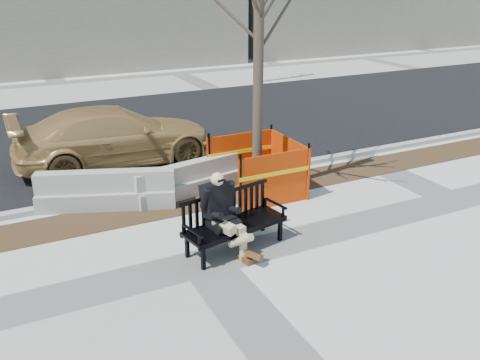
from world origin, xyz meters
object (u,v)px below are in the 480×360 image
object	(u,v)px
bench	(235,248)
jersey_barrier_left	(108,207)
tree_fence	(257,193)
seated_man	(222,251)
sedan	(118,163)
jersey_barrier_right	(188,194)

from	to	relation	value
bench	jersey_barrier_left	xyz separation A→B (m)	(-1.74, 2.96, 0.00)
bench	tree_fence	size ratio (longest dim) A/B	0.30
seated_man	bench	bearing A→B (deg)	-11.54
bench	sedan	size ratio (longest dim) A/B	0.38
sedan	tree_fence	bearing A→B (deg)	-145.60
seated_man	jersey_barrier_left	distance (m)	3.30
bench	tree_fence	xyz separation A→B (m)	(1.63, 2.20, 0.00)
jersey_barrier_right	sedan	bearing A→B (deg)	97.68
sedan	jersey_barrier_left	xyz separation A→B (m)	(-0.91, -2.80, 0.00)
seated_man	tree_fence	world-z (taller)	tree_fence
jersey_barrier_left	jersey_barrier_right	size ratio (longest dim) A/B	1.10
bench	sedan	distance (m)	5.82
tree_fence	jersey_barrier_left	bearing A→B (deg)	167.29
seated_man	sedan	world-z (taller)	sedan
seated_man	jersey_barrier_left	size ratio (longest dim) A/B	0.52
sedan	seated_man	bearing A→B (deg)	-174.75
sedan	jersey_barrier_left	distance (m)	2.94
jersey_barrier_left	jersey_barrier_right	xyz separation A→B (m)	(1.88, -0.09, 0.00)
seated_man	sedan	xyz separation A→B (m)	(-0.56, 5.75, 0.00)
sedan	bench	bearing A→B (deg)	-172.06
bench	seated_man	bearing A→B (deg)	168.46
bench	sedan	xyz separation A→B (m)	(-0.84, 5.76, 0.00)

